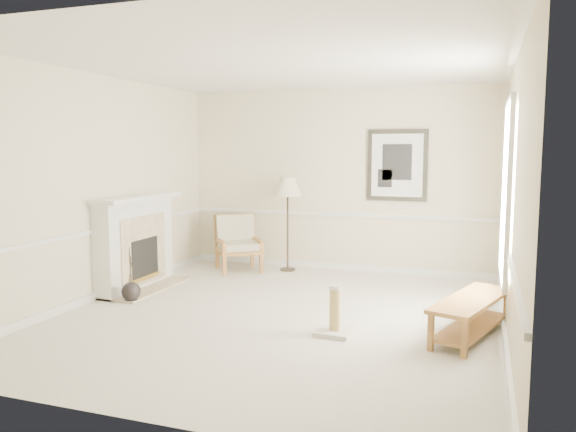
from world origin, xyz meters
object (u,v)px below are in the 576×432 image
at_px(floor_vase, 131,292).
at_px(armchair, 237,241).
at_px(bench, 472,311).
at_px(floor_lamp, 288,189).
at_px(scratching_post, 335,319).

relative_size(floor_vase, armchair, 0.74).
bearing_deg(armchair, bench, -67.92).
distance_m(armchair, bench, 4.27).
bearing_deg(floor_vase, floor_lamp, 63.05).
xyz_separation_m(floor_vase, bench, (4.13, 0.04, 0.14)).
relative_size(armchair, scratching_post, 1.84).
bearing_deg(bench, scratching_post, -163.67).
distance_m(floor_lamp, bench, 3.90).
xyz_separation_m(armchair, bench, (3.66, -2.20, -0.20)).
xyz_separation_m(floor_vase, floor_lamp, (1.26, 2.47, 1.18)).
relative_size(floor_vase, floor_lamp, 0.48).
distance_m(floor_lamp, scratching_post, 3.41).
height_order(floor_vase, floor_lamp, floor_lamp).
bearing_deg(armchair, floor_vase, -138.84).
bearing_deg(floor_lamp, armchair, -163.70).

